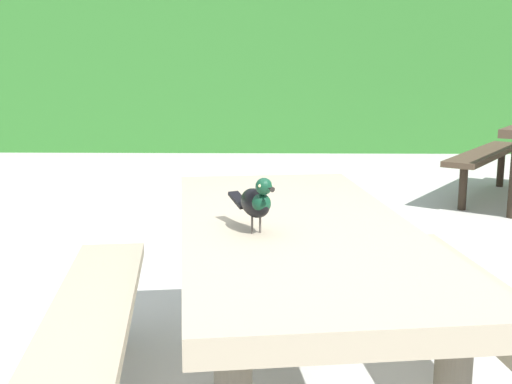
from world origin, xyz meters
TOP-DOWN VIEW (x-y plane):
  - hedge_wall at (0.00, 8.25)m, footprint 28.00×2.28m
  - picnic_table_foreground at (0.05, 0.25)m, footprint 1.89×1.92m
  - bird_grackle at (-0.08, 0.10)m, footprint 0.16×0.27m

SIDE VIEW (x-z plane):
  - picnic_table_foreground at x=0.05m, z-range 0.19..0.93m
  - bird_grackle at x=-0.08m, z-range 0.75..0.94m
  - hedge_wall at x=0.00m, z-range 0.00..2.26m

